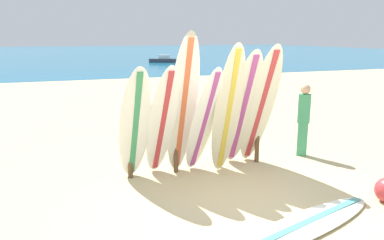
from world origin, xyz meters
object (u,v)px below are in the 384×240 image
(surfboard_leaning_center, at_px, (204,121))
(beachgoer_standing, at_px, (304,117))
(surfboard_leaning_far_right, at_px, (260,107))
(surfboard_lying_on_sand, at_px, (307,224))
(surfboard_leaning_center_left, at_px, (183,106))
(small_boat_offshore, at_px, (164,60))
(surfboard_leaning_left, at_px, (162,123))
(surfboard_rack, at_px, (197,133))
(surfboard_leaning_center_right, at_px, (228,110))
(surfboard_leaning_far_left, at_px, (135,125))
(surfboard_leaning_right, at_px, (242,110))

(surfboard_leaning_center, relative_size, beachgoer_standing, 1.32)
(surfboard_leaning_far_right, bearing_deg, surfboard_lying_on_sand, -103.60)
(surfboard_leaning_far_right, bearing_deg, surfboard_leaning_center, -178.16)
(surfboard_leaning_center_left, height_order, beachgoer_standing, surfboard_leaning_center_left)
(small_boat_offshore, bearing_deg, surfboard_leaning_left, -105.78)
(surfboard_leaning_center_left, xyz_separation_m, surfboard_lying_on_sand, (0.97, -2.34, -1.27))
(surfboard_leaning_far_right, relative_size, surfboard_lying_on_sand, 0.86)
(surfboard_rack, height_order, surfboard_leaning_center_right, surfboard_leaning_center_right)
(surfboard_leaning_far_left, relative_size, surfboard_leaning_center_left, 0.79)
(surfboard_leaning_far_left, xyz_separation_m, surfboard_leaning_center_left, (0.87, 0.05, 0.27))
(surfboard_leaning_center_right, distance_m, surfboard_leaning_right, 0.43)
(surfboard_leaning_far_left, bearing_deg, small_boat_offshore, 73.38)
(surfboard_leaning_center_left, height_order, surfboard_lying_on_sand, surfboard_leaning_center_left)
(surfboard_rack, height_order, surfboard_leaning_far_right, surfboard_leaning_far_right)
(beachgoer_standing, bearing_deg, surfboard_leaning_right, -169.17)
(small_boat_offshore, bearing_deg, beachgoer_standing, -100.08)
(surfboard_lying_on_sand, bearing_deg, surfboard_leaning_far_right, 76.40)
(surfboard_leaning_center, height_order, surfboard_leaning_center_right, surfboard_leaning_center_right)
(surfboard_rack, relative_size, surfboard_leaning_center_right, 1.11)
(surfboard_leaning_left, bearing_deg, surfboard_leaning_center, -4.93)
(surfboard_leaning_center, relative_size, small_boat_offshore, 0.69)
(surfboard_leaning_left, bearing_deg, surfboard_leaning_center_left, 3.43)
(surfboard_rack, relative_size, surfboard_leaning_right, 1.16)
(surfboard_leaning_far_left, bearing_deg, beachgoer_standing, 5.60)
(surfboard_leaning_far_right, bearing_deg, surfboard_leaning_center_left, 178.10)
(surfboard_leaning_center_right, relative_size, surfboard_lying_on_sand, 0.87)
(surfboard_leaning_right, bearing_deg, small_boat_offshore, 77.04)
(surfboard_leaning_far_left, distance_m, surfboard_leaning_center_left, 0.91)
(surfboard_leaning_left, relative_size, surfboard_leaning_far_right, 0.87)
(surfboard_leaning_far_right, distance_m, surfboard_lying_on_sand, 2.63)
(surfboard_lying_on_sand, bearing_deg, surfboard_leaning_right, 84.99)
(surfboard_leaning_far_right, relative_size, beachgoer_standing, 1.56)
(surfboard_leaning_left, xyz_separation_m, surfboard_leaning_center_right, (1.17, -0.16, 0.17))
(surfboard_leaning_center_left, height_order, surfboard_leaning_far_right, surfboard_leaning_center_left)
(surfboard_rack, xyz_separation_m, small_boat_offshore, (7.62, 29.38, -0.46))
(surfboard_rack, height_order, surfboard_leaning_center, surfboard_leaning_center)
(surfboard_leaning_center_left, xyz_separation_m, surfboard_leaning_center_right, (0.79, -0.19, -0.10))
(surfboard_rack, xyz_separation_m, surfboard_lying_on_sand, (0.59, -2.60, -0.68))
(surfboard_leaning_center_left, bearing_deg, surfboard_leaning_center, -13.72)
(surfboard_rack, distance_m, surfboard_lying_on_sand, 2.75)
(surfboard_rack, relative_size, surfboard_leaning_far_right, 1.12)
(surfboard_leaning_right, xyz_separation_m, beachgoer_standing, (1.61, 0.31, -0.31))
(surfboard_leaning_far_left, height_order, surfboard_leaning_center_left, surfboard_leaning_center_left)
(surfboard_leaning_far_left, distance_m, surfboard_leaning_center, 1.23)
(surfboard_leaning_far_left, height_order, surfboard_leaning_center, surfboard_leaning_far_left)
(surfboard_rack, bearing_deg, surfboard_lying_on_sand, -77.13)
(beachgoer_standing, relative_size, small_boat_offshore, 0.52)
(surfboard_leaning_left, relative_size, surfboard_leaning_right, 0.90)
(surfboard_rack, xyz_separation_m, surfboard_leaning_left, (-0.76, -0.28, 0.33))
(surfboard_leaning_right, bearing_deg, surfboard_leaning_far_left, -178.61)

